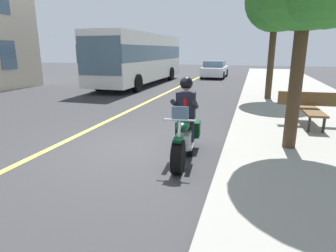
{
  "coord_description": "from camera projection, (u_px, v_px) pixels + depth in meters",
  "views": [
    {
      "loc": [
        5.97,
        2.54,
        2.29
      ],
      "look_at": [
        0.42,
        0.9,
        0.75
      ],
      "focal_mm": 30.63,
      "sensor_mm": 36.0,
      "label": 1
    }
  ],
  "objects": [
    {
      "name": "motorcycle_main",
      "position": [
        184.0,
        137.0,
        6.21
      ],
      "size": [
        2.22,
        0.73,
        1.26
      ],
      "color": "black",
      "rests_on": "ground_plane"
    },
    {
      "name": "ground_plane",
      "position": [
        137.0,
        149.0,
        6.82
      ],
      "size": [
        80.0,
        80.0,
        0.0
      ],
      "primitive_type": "plane",
      "color": "#333335"
    },
    {
      "name": "street_tree_curbside",
      "position": [
        278.0,
        3.0,
        11.9
      ],
      "size": [
        2.8,
        2.6,
        5.46
      ],
      "color": "#42301E",
      "rests_on": "sidewalk_curb"
    },
    {
      "name": "lane_center_stripe",
      "position": [
        65.0,
        142.0,
        7.36
      ],
      "size": [
        60.0,
        0.16,
        0.01
      ],
      "primitive_type": "cube",
      "color": "#E5DB4C",
      "rests_on": "ground_plane"
    },
    {
      "name": "rider_main",
      "position": [
        186.0,
        109.0,
        6.24
      ],
      "size": [
        0.66,
        0.59,
        1.74
      ],
      "color": "black",
      "rests_on": "ground_plane"
    },
    {
      "name": "bus_near",
      "position": [
        140.0,
        56.0,
        19.2
      ],
      "size": [
        11.05,
        2.7,
        3.3
      ],
      "color": "white",
      "rests_on": "ground_plane"
    },
    {
      "name": "car_silver",
      "position": [
        215.0,
        69.0,
        24.37
      ],
      "size": [
        4.6,
        1.92,
        1.4
      ],
      "color": "white",
      "rests_on": "ground_plane"
    },
    {
      "name": "bench_sidewalk",
      "position": [
        311.0,
        106.0,
        8.33
      ],
      "size": [
        1.83,
        1.8,
        0.95
      ],
      "color": "brown",
      "rests_on": "sidewalk_curb"
    }
  ]
}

